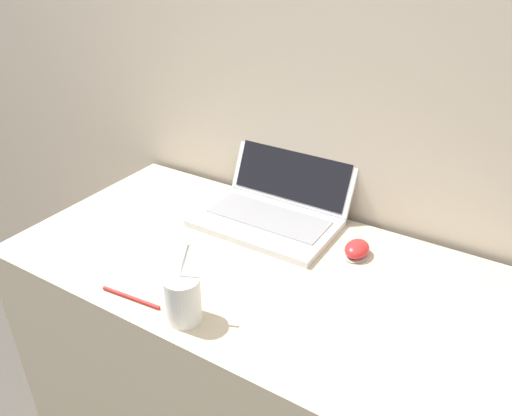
{
  "coord_description": "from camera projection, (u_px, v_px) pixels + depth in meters",
  "views": [
    {
      "loc": [
        0.54,
        -0.55,
        1.49
      ],
      "look_at": [
        -0.08,
        0.44,
        0.83
      ],
      "focal_mm": 35.0,
      "sensor_mm": 36.0,
      "label": 1
    }
  ],
  "objects": [
    {
      "name": "drink_cup",
      "position": [
        183.0,
        298.0,
        1.05
      ],
      "size": [
        0.08,
        0.08,
        0.18
      ],
      "color": "white",
      "rests_on": "desk"
    },
    {
      "name": "desk",
      "position": [
        257.0,
        369.0,
        1.44
      ],
      "size": [
        1.28,
        0.65,
        0.75
      ],
      "color": "beige",
      "rests_on": "ground_plane"
    },
    {
      "name": "computer_mouse",
      "position": [
        357.0,
        250.0,
        1.28
      ],
      "size": [
        0.07,
        0.08,
        0.04
      ],
      "color": "#B2B2B7",
      "rests_on": "desk"
    },
    {
      "name": "laptop",
      "position": [
        276.0,
        202.0,
        1.44
      ],
      "size": [
        0.39,
        0.34,
        0.23
      ],
      "color": "silver",
      "rests_on": "desk"
    },
    {
      "name": "wall_back",
      "position": [
        332.0,
        34.0,
        1.28
      ],
      "size": [
        7.0,
        0.04,
        2.5
      ],
      "color": "beige",
      "rests_on": "ground_plane"
    },
    {
      "name": "pen",
      "position": [
        131.0,
        298.0,
        1.14
      ],
      "size": [
        0.16,
        0.02,
        0.01
      ],
      "color": "#A51E1E",
      "rests_on": "desk"
    }
  ]
}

